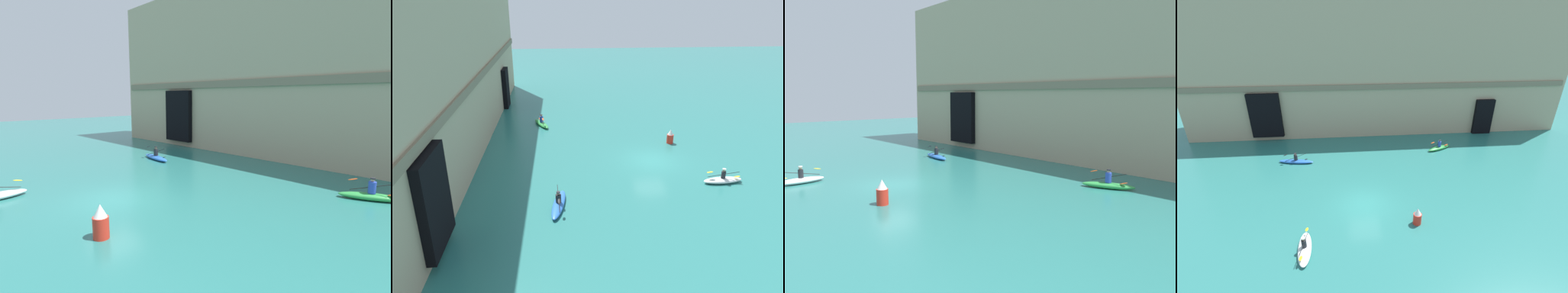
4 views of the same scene
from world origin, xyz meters
The scene contains 6 objects.
ground_plane centered at (0.00, 0.00, 0.00)m, with size 120.00×120.00×0.00m, color #28706B.
cliff_bluff centered at (2.93, 17.44, 7.63)m, with size 45.87×8.09×15.30m.
kayak_blue centered at (-6.44, 7.40, 0.22)m, with size 3.55×1.23×1.09m.
kayak_green centered at (8.99, 9.14, 0.24)m, with size 3.01×1.87×1.14m.
kayak_white centered at (-3.98, -4.24, 0.22)m, with size 1.04×2.86×1.08m.
marker_buoy centered at (3.55, -2.45, 0.60)m, with size 0.59×0.59×1.29m.
Camera 2 is at (-27.25, 6.98, 12.92)m, focal length 35.00 mm.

